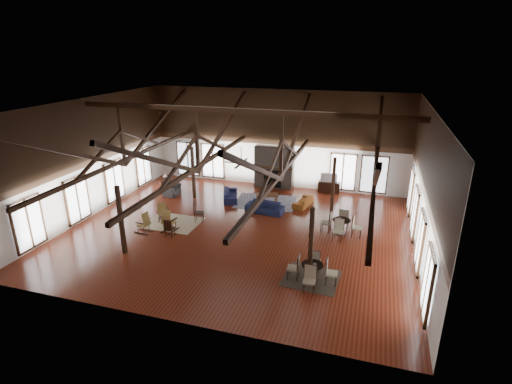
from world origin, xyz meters
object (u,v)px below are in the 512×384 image
(sofa_navy_left, at_px, (231,195))
(coffee_table, at_px, (267,195))
(cafe_table_near, at_px, (312,269))
(sofa_navy_front, at_px, (265,207))
(tv_console, at_px, (329,187))
(cafe_table_far, at_px, (341,224))
(armchair, at_px, (171,190))
(sofa_orange, at_px, (303,201))

(sofa_navy_left, xyz_separation_m, coffee_table, (2.15, 0.18, 0.14))
(coffee_table, height_order, cafe_table_near, cafe_table_near)
(sofa_navy_front, bearing_deg, coffee_table, 106.75)
(sofa_navy_left, relative_size, tv_console, 1.48)
(sofa_navy_left, xyz_separation_m, cafe_table_near, (5.92, -7.17, 0.22))
(cafe_table_near, bearing_deg, sofa_navy_left, 129.57)
(cafe_table_near, height_order, cafe_table_far, cafe_table_far)
(sofa_navy_front, distance_m, cafe_table_far, 4.40)
(sofa_navy_front, height_order, armchair, armchair)
(sofa_navy_front, distance_m, coffee_table, 1.52)
(sofa_navy_front, height_order, cafe_table_far, cafe_table_far)
(sofa_navy_left, relative_size, coffee_table, 1.40)
(armchair, relative_size, tv_console, 0.77)
(sofa_orange, height_order, armchair, armchair)
(sofa_navy_left, xyz_separation_m, armchair, (-3.66, -0.36, 0.04))
(sofa_navy_left, bearing_deg, coffee_table, -104.74)
(armchair, xyz_separation_m, cafe_table_far, (10.24, -2.38, 0.18))
(coffee_table, height_order, cafe_table_far, cafe_table_far)
(sofa_navy_front, distance_m, cafe_table_near, 6.83)
(sofa_navy_front, relative_size, tv_console, 1.55)
(armchair, distance_m, cafe_table_far, 10.51)
(coffee_table, height_order, tv_console, tv_console)
(sofa_navy_front, xyz_separation_m, coffee_table, (-0.27, 1.49, 0.13))
(sofa_navy_left, bearing_deg, cafe_table_far, -132.24)
(sofa_navy_left, xyz_separation_m, tv_console, (5.31, 2.93, 0.04))
(coffee_table, xyz_separation_m, tv_console, (3.16, 2.75, -0.09))
(sofa_navy_left, relative_size, cafe_table_near, 1.00)
(sofa_navy_front, xyz_separation_m, tv_console, (2.88, 4.24, 0.03))
(sofa_navy_front, xyz_separation_m, sofa_navy_left, (-2.42, 1.31, -0.01))
(armchair, height_order, cafe_table_far, cafe_table_far)
(sofa_navy_left, relative_size, armchair, 1.93)
(sofa_orange, relative_size, cafe_table_far, 0.86)
(armchair, bearing_deg, cafe_table_far, -100.95)
(cafe_table_near, distance_m, cafe_table_far, 4.47)
(coffee_table, height_order, armchair, armchair)
(coffee_table, distance_m, tv_console, 4.19)
(sofa_orange, relative_size, armchair, 1.70)
(sofa_navy_left, distance_m, cafe_table_near, 9.30)
(tv_console, bearing_deg, coffee_table, -138.92)
(armchair, height_order, cafe_table_near, cafe_table_near)
(sofa_orange, height_order, coffee_table, sofa_orange)
(sofa_navy_front, relative_size, coffee_table, 1.46)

